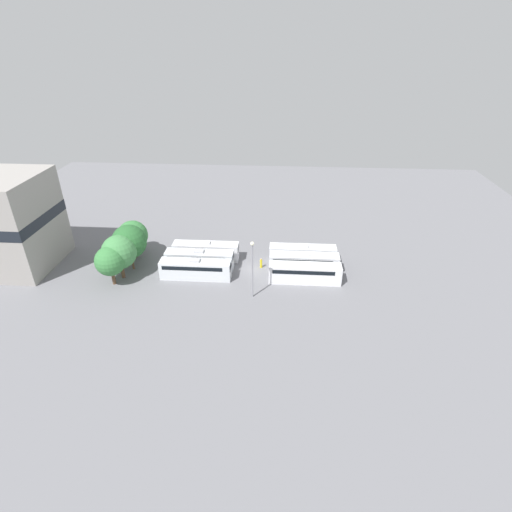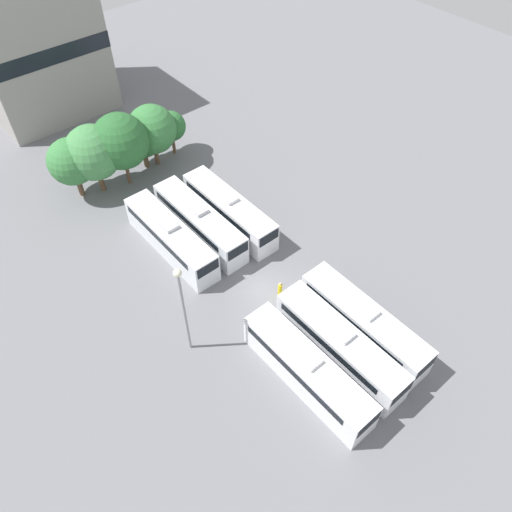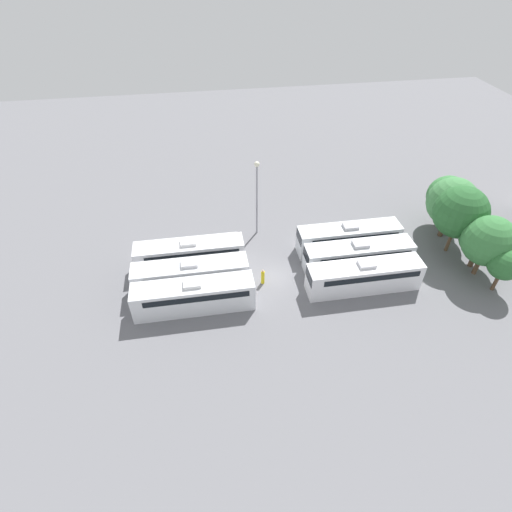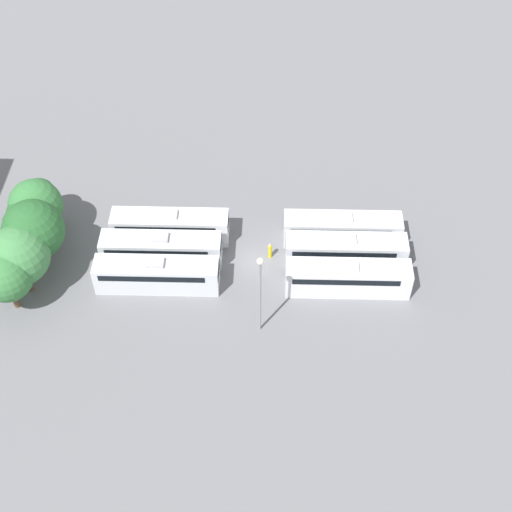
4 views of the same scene
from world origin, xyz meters
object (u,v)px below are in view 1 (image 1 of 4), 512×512
(bus_4, at_px, (199,259))
(tree_1, at_px, (119,252))
(bus_5, at_px, (206,251))
(tree_0, at_px, (110,261))
(light_pole, at_px, (252,261))
(tree_4, at_px, (133,235))
(bus_2, at_px, (302,254))
(tree_2, at_px, (129,242))
(bus_3, at_px, (195,269))
(tree_3, at_px, (129,241))
(worker_person, at_px, (261,263))
(bus_1, at_px, (304,262))
(depot_building, at_px, (9,222))
(bus_0, at_px, (305,272))
(tree_5, at_px, (136,234))

(bus_4, distance_m, tree_1, 12.74)
(bus_5, relative_size, tree_0, 1.76)
(light_pole, xyz_separation_m, tree_4, (10.76, 21.46, -1.83))
(bus_2, distance_m, tree_2, 28.81)
(bus_3, bearing_deg, tree_3, 68.37)
(worker_person, distance_m, tree_2, 21.84)
(bus_1, relative_size, bus_5, 1.00)
(bus_5, bearing_deg, tree_2, 110.10)
(depot_building, bearing_deg, tree_0, -105.53)
(bus_3, xyz_separation_m, tree_4, (6.02, 11.91, 2.63))
(tree_4, bearing_deg, bus_0, -101.53)
(tree_0, bearing_deg, bus_1, -78.54)
(bus_2, distance_m, tree_4, 29.32)
(bus_4, distance_m, light_pole, 13.14)
(bus_4, height_order, tree_4, tree_4)
(depot_building, bearing_deg, bus_2, -85.39)
(tree_2, bearing_deg, bus_1, -87.22)
(bus_2, relative_size, bus_4, 1.00)
(bus_1, xyz_separation_m, tree_5, (5.17, 29.80, 1.73))
(bus_0, xyz_separation_m, tree_1, (-0.72, 29.19, 2.96))
(bus_4, bearing_deg, bus_5, -9.75)
(bus_2, xyz_separation_m, tree_4, (-0.22, 29.20, 2.63))
(tree_4, bearing_deg, tree_2, -167.09)
(bus_1, xyz_separation_m, worker_person, (0.53, 7.11, -0.84))
(bus_1, height_order, tree_3, tree_3)
(bus_0, relative_size, depot_building, 0.73)
(bus_0, height_order, depot_building, depot_building)
(bus_1, distance_m, tree_0, 30.65)
(light_pole, distance_m, depot_building, 40.95)
(bus_1, relative_size, depot_building, 0.73)
(worker_person, bearing_deg, light_pole, 174.78)
(tree_1, bearing_deg, tree_3, 4.96)
(depot_building, bearing_deg, tree_2, -91.11)
(tree_0, height_order, tree_3, tree_0)
(bus_5, bearing_deg, tree_0, 124.34)
(light_pole, xyz_separation_m, tree_3, (9.58, 21.78, -2.28))
(depot_building, bearing_deg, worker_person, -87.87)
(tree_0, relative_size, depot_building, 0.42)
(bus_3, bearing_deg, tree_1, 93.37)
(tree_2, xyz_separation_m, tree_3, (2.86, 1.24, -1.28))
(light_pole, relative_size, tree_2, 1.16)
(bus_5, relative_size, light_pole, 1.23)
(tree_0, relative_size, tree_5, 1.29)
(bus_3, relative_size, tree_1, 1.54)
(bus_5, distance_m, tree_0, 15.99)
(bus_1, bearing_deg, tree_3, 87.15)
(bus_3, bearing_deg, bus_5, -5.24)
(light_pole, distance_m, tree_5, 25.75)
(bus_3, height_order, tree_3, tree_3)
(worker_person, bearing_deg, tree_3, 87.60)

